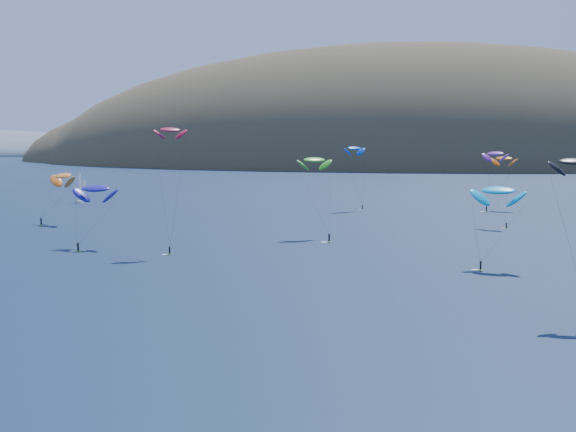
{
  "coord_description": "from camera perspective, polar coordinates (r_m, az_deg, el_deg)",
  "views": [
    {
      "loc": [
        39.75,
        -74.01,
        25.88
      ],
      "look_at": [
        12.56,
        80.0,
        9.0
      ],
      "focal_mm": 50.0,
      "sensor_mm": 36.0,
      "label": 1
    }
  ],
  "objects": [
    {
      "name": "ground",
      "position": [
        87.9,
        -17.75,
        -11.26
      ],
      "size": [
        2800.0,
        2800.0,
        0.0
      ],
      "primitive_type": "plane",
      "color": "black",
      "rests_on": "ground"
    },
    {
      "name": "kitesurfer_9",
      "position": [
        172.69,
        -8.38,
        6.06
      ],
      "size": [
        7.35,
        9.32,
        27.75
      ],
      "rotation": [
        0.0,
        0.0,
        0.52
      ],
      "color": "#A6DA18",
      "rests_on": "ground"
    },
    {
      "name": "kitesurfer_11",
      "position": [
        270.93,
        15.1,
        3.97
      ],
      "size": [
        11.48,
        15.51,
        19.02
      ],
      "rotation": [
        0.0,
        0.0,
        -0.48
      ],
      "color": "#A6DA18",
      "rests_on": "ground"
    },
    {
      "name": "kitesurfer_3",
      "position": [
        196.08,
        1.89,
        4.0
      ],
      "size": [
        10.66,
        16.33,
        20.91
      ],
      "rotation": [
        0.0,
        0.0,
        0.53
      ],
      "color": "#A6DA18",
      "rests_on": "ground"
    },
    {
      "name": "kitesurfer_10",
      "position": [
        183.03,
        -13.52,
        1.91
      ],
      "size": [
        10.69,
        12.0,
        15.77
      ],
      "rotation": [
        0.0,
        0.0,
        -0.09
      ],
      "color": "#A6DA18",
      "rests_on": "ground"
    },
    {
      "name": "kitesurfer_4",
      "position": [
        262.44,
        4.74,
        4.83
      ],
      "size": [
        8.32,
        8.26,
        22.14
      ],
      "rotation": [
        0.0,
        0.0,
        0.78
      ],
      "color": "#A6DA18",
      "rests_on": "ground"
    },
    {
      "name": "kitesurfer_1",
      "position": [
        231.71,
        -15.72,
        2.77
      ],
      "size": [
        11.62,
        13.57,
        16.12
      ],
      "rotation": [
        0.0,
        0.0,
        -0.62
      ],
      "color": "#A6DA18",
      "rests_on": "ground"
    },
    {
      "name": "kitesurfer_5",
      "position": [
        156.46,
        14.72,
        1.77
      ],
      "size": [
        10.92,
        9.89,
        17.25
      ],
      "rotation": [
        0.0,
        0.0,
        -0.34
      ],
      "color": "#A6DA18",
      "rests_on": "ground"
    },
    {
      "name": "island",
      "position": [
        637.42,
        9.98,
        2.77
      ],
      "size": [
        730.0,
        300.0,
        210.0
      ],
      "color": "#3D3526",
      "rests_on": "ground"
    },
    {
      "name": "sailboat",
      "position": [
        295.57,
        -14.43,
        1.13
      ],
      "size": [
        9.58,
        8.29,
        11.9
      ],
      "rotation": [
        0.0,
        0.0,
        0.07
      ],
      "color": "silver",
      "rests_on": "ground"
    },
    {
      "name": "kitesurfer_7",
      "position": [
        118.63,
        19.68,
        3.64
      ],
      "size": [
        6.79,
        11.17,
        23.33
      ],
      "rotation": [
        0.0,
        0.0,
        0.06
      ],
      "color": "#A6DA18",
      "rests_on": "ground"
    },
    {
      "name": "kitesurfer_6",
      "position": [
        223.93,
        14.54,
        4.32
      ],
      "size": [
        8.06,
        11.87,
        21.56
      ],
      "rotation": [
        0.0,
        0.0,
        -0.6
      ],
      "color": "#A6DA18",
      "rests_on": "ground"
    }
  ]
}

